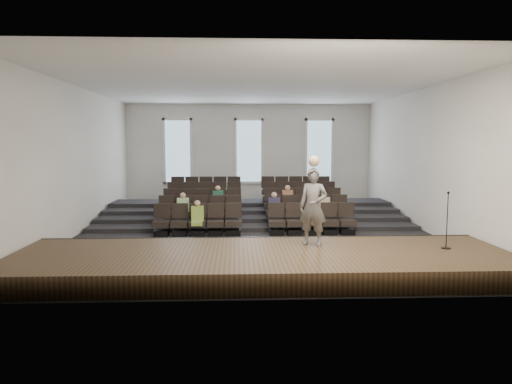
# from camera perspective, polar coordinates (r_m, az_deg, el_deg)

# --- Properties ---
(ground) EXTENTS (14.00, 14.00, 0.00)m
(ground) POSITION_cam_1_polar(r_m,az_deg,el_deg) (15.98, -0.20, -4.99)
(ground) COLOR black
(ground) RESTS_ON ground
(ceiling) EXTENTS (12.00, 14.00, 0.02)m
(ceiling) POSITION_cam_1_polar(r_m,az_deg,el_deg) (15.81, -0.20, 13.13)
(ceiling) COLOR white
(ceiling) RESTS_ON ground
(wall_back) EXTENTS (12.00, 0.04, 5.00)m
(wall_back) POSITION_cam_1_polar(r_m,az_deg,el_deg) (22.71, -0.90, 4.63)
(wall_back) COLOR white
(wall_back) RESTS_ON ground
(wall_front) EXTENTS (12.00, 0.04, 5.00)m
(wall_front) POSITION_cam_1_polar(r_m,az_deg,el_deg) (8.69, 1.62, 2.35)
(wall_front) COLOR white
(wall_front) RESTS_ON ground
(wall_left) EXTENTS (0.04, 14.00, 5.00)m
(wall_left) POSITION_cam_1_polar(r_m,az_deg,el_deg) (16.59, -21.51, 3.69)
(wall_left) COLOR white
(wall_left) RESTS_ON ground
(wall_right) EXTENTS (0.04, 14.00, 5.00)m
(wall_right) POSITION_cam_1_polar(r_m,az_deg,el_deg) (17.03, 20.53, 3.78)
(wall_right) COLOR white
(wall_right) RESTS_ON ground
(stage) EXTENTS (11.80, 3.60, 0.50)m
(stage) POSITION_cam_1_polar(r_m,az_deg,el_deg) (10.96, 0.86, -8.81)
(stage) COLOR #46341E
(stage) RESTS_ON ground
(stage_lip) EXTENTS (11.80, 0.06, 0.52)m
(stage_lip) POSITION_cam_1_polar(r_m,az_deg,el_deg) (12.67, 0.40, -6.76)
(stage_lip) COLOR black
(stage_lip) RESTS_ON ground
(risers) EXTENTS (11.80, 4.80, 0.60)m
(risers) POSITION_cam_1_polar(r_m,az_deg,el_deg) (19.07, -0.57, -2.59)
(risers) COLOR black
(risers) RESTS_ON ground
(seating_rows) EXTENTS (6.80, 4.70, 1.67)m
(seating_rows) POSITION_cam_1_polar(r_m,az_deg,el_deg) (17.39, -0.40, -1.82)
(seating_rows) COLOR black
(seating_rows) RESTS_ON ground
(windows) EXTENTS (8.44, 0.10, 3.24)m
(windows) POSITION_cam_1_polar(r_m,az_deg,el_deg) (22.64, -0.89, 5.13)
(windows) COLOR white
(windows) RESTS_ON wall_back
(audience) EXTENTS (5.45, 2.64, 1.10)m
(audience) POSITION_cam_1_polar(r_m,az_deg,el_deg) (16.29, 0.11, -1.82)
(audience) COLOR #89AA44
(audience) RESTS_ON seating_rows
(speaker) EXTENTS (0.84, 0.73, 1.96)m
(speaker) POSITION_cam_1_polar(r_m,az_deg,el_deg) (11.60, 7.16, -1.83)
(speaker) COLOR #5B5956
(speaker) RESTS_ON stage
(mic_stand) EXTENTS (0.24, 0.24, 1.41)m
(mic_stand) POSITION_cam_1_polar(r_m,az_deg,el_deg) (12.14, 22.72, -4.59)
(mic_stand) COLOR black
(mic_stand) RESTS_ON stage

